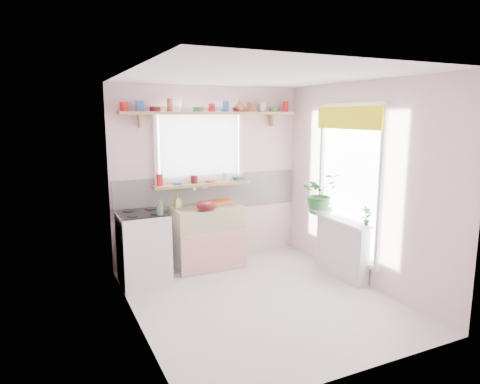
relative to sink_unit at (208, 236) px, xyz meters
name	(u,v)px	position (x,y,z in m)	size (l,w,h in m)	color
room	(275,170)	(0.81, -0.43, 0.94)	(3.20, 3.20, 3.20)	silver
sink_unit	(208,236)	(0.00, 0.00, 0.00)	(0.95, 0.65, 1.11)	white
cooker	(144,248)	(-0.95, -0.24, 0.03)	(0.58, 0.58, 0.93)	white
radiator_ledge	(341,247)	(1.45, -1.09, -0.03)	(0.22, 0.95, 0.78)	white
windowsill	(202,184)	(0.00, 0.19, 0.71)	(1.40, 0.22, 0.04)	tan
pine_shelf	(212,113)	(0.15, 0.18, 1.69)	(2.52, 0.24, 0.04)	tan
shelf_crockery	(210,108)	(0.13, 0.18, 1.76)	(2.47, 0.11, 0.12)	red
sill_crockery	(199,179)	(-0.05, 0.19, 0.78)	(1.35, 0.11, 0.12)	red
dish_tray	(218,201)	(0.25, 0.21, 0.44)	(0.36, 0.27, 0.04)	orange
colander	(206,206)	(-0.09, -0.19, 0.48)	(0.28, 0.28, 0.12)	#590F11
jade_plant	(319,193)	(1.36, -0.69, 0.62)	(0.50, 0.43, 0.55)	#2A6A2D
fruit_bowl	(321,211)	(1.36, -0.74, 0.38)	(0.32, 0.32, 0.08)	silver
herb_pot	(366,216)	(1.48, -1.49, 0.46)	(0.12, 0.08, 0.24)	#255B24
soap_bottle_sink	(178,201)	(-0.38, 0.15, 0.51)	(0.08, 0.08, 0.18)	#CDE364
sill_cup	(195,179)	(-0.08, 0.25, 0.78)	(0.13, 0.13, 0.10)	silver
sill_bowl	(237,178)	(0.56, 0.25, 0.76)	(0.18, 0.18, 0.06)	#386CB6
shelf_vase	(240,106)	(0.56, 0.16, 1.79)	(0.16, 0.16, 0.16)	#AD5435
cooker_bottle	(160,206)	(-0.78, -0.46, 0.59)	(0.08, 0.08, 0.21)	#3B7747
fruit	(321,206)	(1.37, -0.73, 0.44)	(0.20, 0.14, 0.10)	orange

